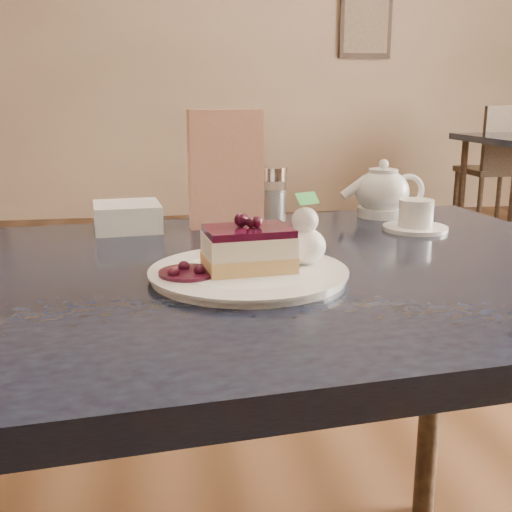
{
  "coord_description": "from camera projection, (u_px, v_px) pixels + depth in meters",
  "views": [
    {
      "loc": [
        -0.01,
        -0.54,
        1.04
      ],
      "look_at": [
        0.12,
        0.27,
        0.83
      ],
      "focal_mm": 45.0,
      "sensor_mm": 36.0,
      "label": 1
    }
  ],
  "objects": [
    {
      "name": "whipped_cream",
      "position": [
        304.0,
        246.0,
        0.95
      ],
      "size": [
        0.06,
        0.06,
        0.06
      ],
      "color": "white",
      "rests_on": "dessert_plate"
    },
    {
      "name": "menu_card",
      "position": [
        226.0,
        169.0,
        1.25
      ],
      "size": [
        0.15,
        0.05,
        0.23
      ],
      "primitive_type": "cube",
      "rotation": [
        0.0,
        0.0,
        0.11
      ],
      "color": "beige",
      "rests_on": "main_table"
    },
    {
      "name": "main_table",
      "position": [
        240.0,
        319.0,
        1.0
      ],
      "size": [
        1.33,
        0.96,
        0.78
      ],
      "rotation": [
        0.0,
        0.0,
        0.11
      ],
      "color": "black",
      "rests_on": "ground"
    },
    {
      "name": "berry_sauce",
      "position": [
        188.0,
        273.0,
        0.9
      ],
      "size": [
        0.08,
        0.08,
        0.01
      ],
      "primitive_type": "cylinder",
      "color": "black",
      "rests_on": "dessert_plate"
    },
    {
      "name": "dessert_plate",
      "position": [
        248.0,
        274.0,
        0.92
      ],
      "size": [
        0.28,
        0.28,
        0.01
      ],
      "primitive_type": "cylinder",
      "color": "white",
      "rests_on": "main_table"
    },
    {
      "name": "cheesecake_slice",
      "position": [
        248.0,
        249.0,
        0.92
      ],
      "size": [
        0.13,
        0.1,
        0.06
      ],
      "rotation": [
        0.0,
        0.0,
        0.11
      ],
      "color": "#CC8E49",
      "rests_on": "dessert_plate"
    },
    {
      "name": "tea_set",
      "position": [
        388.0,
        198.0,
        1.35
      ],
      "size": [
        0.19,
        0.27,
        0.11
      ],
      "color": "white",
      "rests_on": "main_table"
    },
    {
      "name": "sugar_shaker",
      "position": [
        272.0,
        194.0,
        1.3
      ],
      "size": [
        0.06,
        0.06,
        0.11
      ],
      "color": "white",
      "rests_on": "main_table"
    },
    {
      "name": "napkin_stack",
      "position": [
        127.0,
        217.0,
        1.24
      ],
      "size": [
        0.14,
        0.14,
        0.05
      ],
      "primitive_type": "cube",
      "rotation": [
        0.0,
        0.0,
        0.11
      ],
      "color": "white",
      "rests_on": "main_table"
    }
  ]
}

